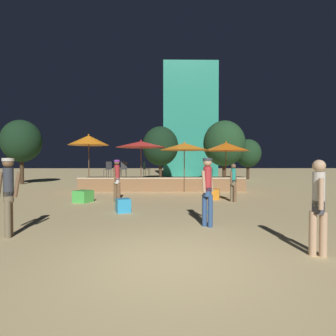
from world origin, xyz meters
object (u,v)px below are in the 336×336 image
at_px(cube_seat_0, 83,196).
at_px(bistro_chair_1, 108,168).
at_px(background_tree_0, 248,153).
at_px(background_tree_1, 21,141).
at_px(person_1, 233,182).
at_px(bistro_chair_3, 208,167).
at_px(background_tree_3, 160,146).
at_px(person_4, 9,192).
at_px(patio_umbrella_1, 89,140).
at_px(cube_seat_1, 123,205).
at_px(bistro_chair_2, 124,168).
at_px(person_3, 207,187).
at_px(patio_umbrella_0, 184,147).
at_px(bistro_chair_0, 145,167).
at_px(patio_umbrella_2, 226,147).
at_px(background_tree_2, 224,144).
at_px(patio_umbrella_3, 141,144).
at_px(frisbee_disc, 210,212).
at_px(person_0, 318,204).
at_px(cube_seat_2, 214,194).
at_px(person_2, 117,178).

height_order(cube_seat_0, bistro_chair_1, bistro_chair_1).
xyz_separation_m(background_tree_0, background_tree_1, (-18.72, -5.03, 0.74)).
xyz_separation_m(person_1, bistro_chair_3, (-0.20, 5.10, 0.49)).
xyz_separation_m(person_1, background_tree_3, (-3.27, 13.77, 2.29)).
distance_m(person_4, background_tree_3, 19.20).
xyz_separation_m(patio_umbrella_1, cube_seat_1, (2.87, -6.02, -2.67)).
distance_m(cube_seat_1, bistro_chair_2, 6.68).
bearing_deg(person_3, patio_umbrella_0, -48.44).
height_order(bistro_chair_0, bistro_chair_3, same).
distance_m(patio_umbrella_1, patio_umbrella_2, 7.87).
relative_size(patio_umbrella_1, bistro_chair_2, 3.62).
xyz_separation_m(person_1, background_tree_2, (2.21, 11.38, 2.39)).
distance_m(patio_umbrella_1, patio_umbrella_3, 2.94).
bearing_deg(patio_umbrella_3, bistro_chair_0, 78.62).
distance_m(background_tree_0, background_tree_2, 3.87).
distance_m(cube_seat_1, bistro_chair_1, 6.81).
distance_m(cube_seat_0, cube_seat_1, 3.01).
distance_m(bistro_chair_1, background_tree_1, 8.94).
relative_size(patio_umbrella_2, background_tree_2, 0.55).
bearing_deg(person_1, cube_seat_1, 76.68).
distance_m(patio_umbrella_1, person_3, 9.84).
distance_m(patio_umbrella_1, bistro_chair_3, 7.27).
relative_size(person_4, bistro_chair_2, 2.00).
distance_m(patio_umbrella_0, background_tree_0, 12.26).
height_order(cube_seat_0, bistro_chair_0, bistro_chair_0).
xyz_separation_m(bistro_chair_0, frisbee_disc, (2.67, -7.32, -1.33)).
height_order(patio_umbrella_3, person_3, patio_umbrella_3).
height_order(patio_umbrella_0, bistro_chair_3, patio_umbrella_0).
xyz_separation_m(bistro_chair_3, background_tree_1, (-13.43, 3.73, 1.88)).
distance_m(person_0, background_tree_1, 20.42).
bearing_deg(cube_seat_2, patio_umbrella_1, 155.02).
height_order(cube_seat_2, person_2, person_2).
relative_size(patio_umbrella_1, person_3, 1.80).
xyz_separation_m(patio_umbrella_2, bistro_chair_1, (-6.86, 0.09, -1.21)).
bearing_deg(patio_umbrella_2, cube_seat_2, -111.66).
bearing_deg(background_tree_3, background_tree_1, -154.48).
bearing_deg(person_2, cube_seat_2, -148.18).
xyz_separation_m(cube_seat_0, person_4, (-0.11, -5.08, 0.79)).
bearing_deg(cube_seat_2, person_3, -102.74).
height_order(patio_umbrella_2, background_tree_0, background_tree_0).
height_order(patio_umbrella_0, person_3, patio_umbrella_0).
xyz_separation_m(person_4, bistro_chair_1, (0.27, 9.30, 0.32)).
relative_size(cube_seat_1, bistro_chair_1, 0.65).
bearing_deg(bistro_chair_1, background_tree_0, 177.99).
xyz_separation_m(person_0, background_tree_3, (-3.14, 20.10, 2.19)).
bearing_deg(patio_umbrella_2, person_1, -99.12).
bearing_deg(patio_umbrella_3, background_tree_3, 84.18).
relative_size(person_3, background_tree_3, 0.36).
bearing_deg(patio_umbrella_1, cube_seat_2, -24.98).
bearing_deg(patio_umbrella_2, cube_seat_0, -149.48).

